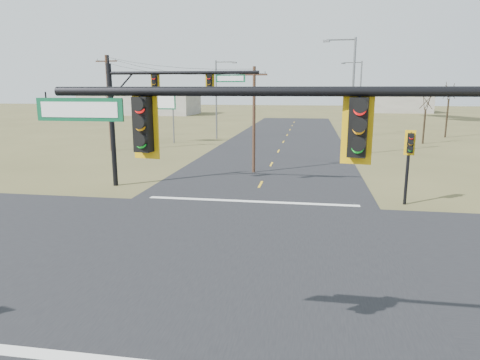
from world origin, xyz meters
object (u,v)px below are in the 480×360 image
Objects in this scene: mast_arm_far at (153,100)px; bare_tree_a at (110,98)px; streetlight_c at (218,95)px; bare_tree_d at (450,91)px; mast_arm_near at (368,162)px; highway_sign at (163,107)px; streetlight_b at (358,94)px; utility_pole_near at (254,118)px; pedestal_signal_ne at (409,150)px; bare_tree_c at (426,100)px; utility_pole_far at (109,102)px; streetlight_a at (350,90)px; bare_tree_b at (143,99)px.

bare_tree_a is at bearing 108.47° from mast_arm_far.
bare_tree_d is (29.41, 6.57, 0.61)m from streetlight_c.
highway_sign is at bearing 125.03° from mast_arm_near.
bare_tree_d is (11.48, -0.19, 0.52)m from streetlight_b.
streetlight_c is at bearing 50.21° from highway_sign.
utility_pole_near is at bearing 113.28° from mast_arm_near.
mast_arm_far is 2.34× the size of pedestal_signal_ne.
utility_pole_near is at bearing -54.37° from streetlight_c.
bare_tree_a is at bearing 132.38° from mast_arm_near.
bare_tree_c is (22.93, 26.79, -0.60)m from mast_arm_far.
bare_tree_c is (33.43, 11.40, 0.03)m from utility_pole_far.
streetlight_a is (20.74, -6.28, 1.96)m from highway_sign.
pedestal_signal_ne is at bearing -40.04° from bare_tree_a.
mast_arm_far is 38.15m from streetlight_b.
bare_tree_d is (34.85, 11.76, 1.90)m from highway_sign.
bare_tree_c is at bearing 7.05° from bare_tree_a.
pedestal_signal_ne is at bearing -41.19° from highway_sign.
mast_arm_near is 2.49× the size of pedestal_signal_ne.
streetlight_c is (5.44, 5.20, 1.29)m from highway_sign.
bare_tree_d is at bearing 26.54° from utility_pole_far.
mast_arm_near is at bearing -63.83° from bare_tree_b.
utility_pole_far is (-10.50, 15.39, -0.64)m from mast_arm_far.
utility_pole_far is 1.44× the size of bare_tree_a.
streetlight_c reaches higher than utility_pole_far.
mast_arm_far is 1.23× the size of utility_pole_near.
bare_tree_c is at bearing -52.54° from streetlight_b.
utility_pole_far reaches higher than utility_pole_near.
streetlight_b is at bearing 51.82° from mast_arm_far.
highway_sign is at bearing 94.61° from mast_arm_far.
streetlight_a is at bearing -128.05° from bare_tree_d.
utility_pole_near reaches higher than bare_tree_a.
utility_pole_near reaches higher than bare_tree_c.
utility_pole_far is (-25.66, 17.42, 1.94)m from pedestal_signal_ne.
pedestal_signal_ne is 38.61m from bare_tree_d.
mast_arm_far is at bearing -133.52° from utility_pole_near.
pedestal_signal_ne is 0.38× the size of streetlight_a.
utility_pole_far is 35.32m from bare_tree_c.
mast_arm_near is 1.74× the size of highway_sign.
utility_pole_far reaches higher than pedestal_signal_ne.
streetlight_b reaches higher than highway_sign.
streetlight_c is at bearing 177.59° from bare_tree_c.
bare_tree_c is at bearing 18.83° from utility_pole_far.
streetlight_b is at bearing 33.59° from highway_sign.
utility_pole_far reaches higher than bare_tree_a.
bare_tree_a is (-28.91, 24.29, 2.23)m from pedestal_signal_ne.
pedestal_signal_ne is at bearing -67.75° from streetlight_a.
streetlight_c is 1.58× the size of bare_tree_b.
utility_pole_far is 15.16m from streetlight_c.
utility_pole_far is at bearing -107.38° from highway_sign.
bare_tree_a is 1.08× the size of bare_tree_b.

